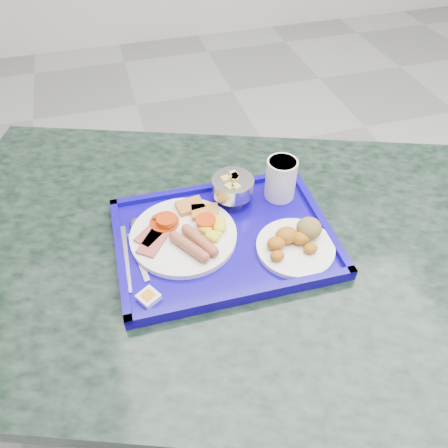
% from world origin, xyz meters
% --- Properties ---
extents(floor, '(6.00, 6.00, 0.00)m').
position_xyz_m(floor, '(0.00, 0.00, 0.00)').
color(floor, '#9C9D9F').
rests_on(floor, ground).
extents(table, '(1.49, 1.24, 0.80)m').
position_xyz_m(table, '(-0.69, -0.05, 0.59)').
color(table, slate).
rests_on(table, floor).
extents(tray, '(0.48, 0.36, 0.03)m').
position_xyz_m(tray, '(-0.66, -0.05, 0.81)').
color(tray, '#100396').
rests_on(tray, table).
extents(main_plate, '(0.23, 0.23, 0.04)m').
position_xyz_m(main_plate, '(-0.73, -0.03, 0.82)').
color(main_plate, white).
rests_on(main_plate, tray).
extents(bread_plate, '(0.17, 0.17, 0.06)m').
position_xyz_m(bread_plate, '(-0.52, -0.12, 0.83)').
color(bread_plate, white).
rests_on(bread_plate, tray).
extents(fruit_bowl, '(0.10, 0.10, 0.07)m').
position_xyz_m(fruit_bowl, '(-0.60, 0.06, 0.86)').
color(fruit_bowl, '#ADADAF').
rests_on(fruit_bowl, tray).
extents(juice_cup, '(0.07, 0.07, 0.10)m').
position_xyz_m(juice_cup, '(-0.49, 0.05, 0.87)').
color(juice_cup, white).
rests_on(juice_cup, tray).
extents(spoon, '(0.04, 0.19, 0.01)m').
position_xyz_m(spoon, '(-0.84, 0.01, 0.82)').
color(spoon, '#ADADAF').
rests_on(spoon, tray).
extents(knife, '(0.02, 0.19, 0.00)m').
position_xyz_m(knife, '(-0.87, -0.05, 0.81)').
color(knife, '#ADADAF').
rests_on(knife, tray).
extents(jam_packet, '(0.05, 0.05, 0.01)m').
position_xyz_m(jam_packet, '(-0.84, -0.17, 0.82)').
color(jam_packet, white).
rests_on(jam_packet, tray).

